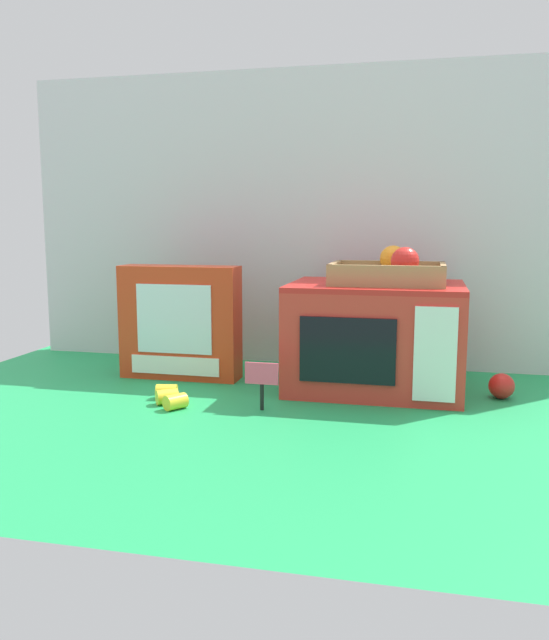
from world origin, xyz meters
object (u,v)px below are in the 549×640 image
at_px(price_sign, 262,379).
at_px(loose_toy_banana, 170,397).
at_px(cookie_set_box, 180,322).
at_px(toy_microwave, 375,337).
at_px(food_groups_crate, 390,272).
at_px(loose_toy_apple, 502,386).

xyz_separation_m(price_sign, loose_toy_banana, (-0.20, -0.00, -0.05)).
relative_size(cookie_set_box, price_sign, 2.96).
relative_size(cookie_set_box, loose_toy_banana, 2.48).
bearing_deg(cookie_set_box, toy_microwave, -0.05).
bearing_deg(food_groups_crate, loose_toy_banana, -153.60).
relative_size(price_sign, loose_toy_apple, 1.78).
height_order(food_groups_crate, loose_toy_banana, food_groups_crate).
distance_m(food_groups_crate, loose_toy_banana, 0.56).
distance_m(food_groups_crate, cookie_set_box, 0.53).
bearing_deg(food_groups_crate, cookie_set_box, 179.07).
height_order(loose_toy_banana, loose_toy_apple, loose_toy_apple).
distance_m(cookie_set_box, price_sign, 0.36).
relative_size(food_groups_crate, cookie_set_box, 0.85).
distance_m(loose_toy_banana, loose_toy_apple, 0.72).
bearing_deg(cookie_set_box, food_groups_crate, -0.93).
bearing_deg(price_sign, cookie_set_box, 139.32).
distance_m(cookie_set_box, loose_toy_banana, 0.27).
bearing_deg(toy_microwave, food_groups_crate, -14.36).
bearing_deg(food_groups_crate, loose_toy_apple, -3.20).
bearing_deg(loose_toy_banana, cookie_set_box, 105.48).
distance_m(food_groups_crate, price_sign, 0.39).
relative_size(toy_microwave, loose_toy_apple, 6.95).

